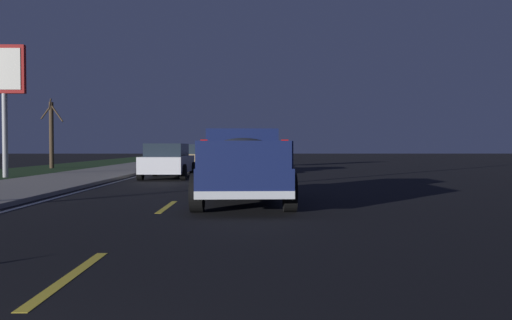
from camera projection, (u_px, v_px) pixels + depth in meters
ground at (216, 172)px, 28.40m from camera, size 144.00×144.00×0.00m
sidewalk_shoulder at (114, 171)px, 28.34m from camera, size 108.00×4.00×0.12m
grass_verge at (25, 172)px, 28.29m from camera, size 108.00×6.00×0.01m
lane_markings at (178, 169)px, 30.95m from camera, size 108.73×3.54×0.01m
pickup_truck at (242, 164)px, 12.73m from camera, size 5.48×2.40×1.87m
sedan_white at (168, 161)px, 22.49m from camera, size 4.42×2.06×1.54m
sedan_black at (245, 158)px, 28.03m from camera, size 4.45×2.10×1.54m
sedan_tan at (192, 157)px, 30.46m from camera, size 4.45×2.10×1.54m
gas_price_sign at (4, 79)px, 22.96m from camera, size 0.27×1.90×6.02m
bare_tree_far at (51, 133)px, 32.75m from camera, size 1.21×1.68×4.53m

